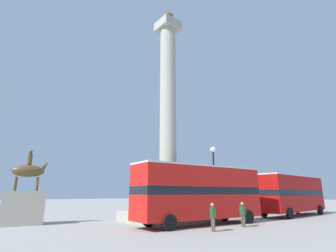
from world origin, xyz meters
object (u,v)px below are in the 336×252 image
monument_column (168,159)px  bus_a (292,193)px  equestrian_statue (24,202)px  pedestrian_near_lamp (213,215)px  bus_b (200,192)px  street_lamp (214,172)px  pedestrian_by_plinth (243,213)px

monument_column → bus_a: size_ratio=1.77×
equestrian_statue → pedestrian_near_lamp: equestrian_statue is taller
bus_b → equestrian_statue: bearing=145.1°
street_lamp → pedestrian_near_lamp: bearing=-139.3°
monument_column → equestrian_statue: bearing=154.8°
bus_a → equestrian_statue: 25.51m
equestrian_statue → bus_b: bearing=-27.6°
monument_column → equestrian_statue: monument_column is taller
monument_column → equestrian_statue: 11.75m
equestrian_statue → pedestrian_near_lamp: bearing=-41.3°
equestrian_statue → street_lamp: street_lamp is taller
monument_column → street_lamp: bearing=-24.1°
equestrian_statue → street_lamp: (14.08, -6.53, 2.51)m
bus_b → pedestrian_by_plinth: (1.54, -2.60, -1.47)m
monument_column → pedestrian_by_plinth: size_ratio=12.20×
monument_column → bus_a: bearing=-14.6°
monument_column → bus_b: (0.31, -3.60, -2.83)m
monument_column → street_lamp: 4.45m
monument_column → equestrian_statue: size_ratio=3.61×
monument_column → pedestrian_near_lamp: 7.89m
monument_column → bus_b: bearing=-85.1°
bus_a → street_lamp: 10.35m
pedestrian_by_plinth → monument_column: bearing=-148.3°
pedestrian_near_lamp → equestrian_statue: bearing=58.0°
bus_b → street_lamp: street_lamp is taller
pedestrian_near_lamp → monument_column: bearing=7.3°
equestrian_statue → street_lamp: size_ratio=0.86×
monument_column → street_lamp: monument_column is taller
bus_a → bus_b: bus_b is taller
monument_column → pedestrian_by_plinth: monument_column is taller
pedestrian_by_plinth → street_lamp: bearing=169.8°
bus_b → pedestrian_near_lamp: bus_b is taller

